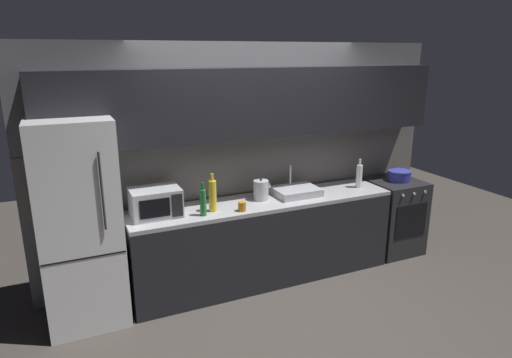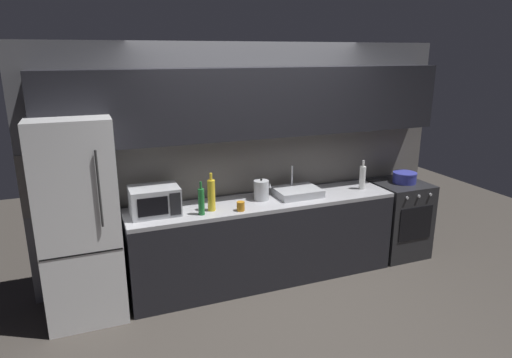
{
  "view_description": "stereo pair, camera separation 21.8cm",
  "coord_description": "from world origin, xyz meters",
  "px_view_note": "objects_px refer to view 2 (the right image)",
  "views": [
    {
      "loc": [
        -1.9,
        -3.08,
        2.4
      ],
      "look_at": [
        -0.09,
        0.9,
        1.15
      ],
      "focal_mm": 31.25,
      "sensor_mm": 36.0,
      "label": 1
    },
    {
      "loc": [
        -1.7,
        -3.17,
        2.4
      ],
      "look_at": [
        -0.09,
        0.9,
        1.15
      ],
      "focal_mm": 31.25,
      "sensor_mm": 36.0,
      "label": 2
    }
  ],
  "objects_px": {
    "mug_amber": "(241,206)",
    "cooking_pot": "(405,178)",
    "kettle": "(261,190)",
    "wine_bottle_green": "(201,201)",
    "refrigerator": "(79,220)",
    "microwave": "(155,201)",
    "wine_bottle_yellow": "(211,195)",
    "wine_bottle_white": "(362,177)",
    "oven_range": "(398,218)"
  },
  "relations": [
    {
      "from": "cooking_pot",
      "to": "wine_bottle_yellow",
      "type": "bearing_deg",
      "value": -177.99
    },
    {
      "from": "mug_amber",
      "to": "microwave",
      "type": "bearing_deg",
      "value": 164.76
    },
    {
      "from": "oven_range",
      "to": "microwave",
      "type": "xyz_separation_m",
      "value": [
        -2.89,
        0.02,
        0.58
      ]
    },
    {
      "from": "wine_bottle_yellow",
      "to": "mug_amber",
      "type": "relative_size",
      "value": 4.11
    },
    {
      "from": "oven_range",
      "to": "wine_bottle_yellow",
      "type": "relative_size",
      "value": 2.38
    },
    {
      "from": "refrigerator",
      "to": "wine_bottle_white",
      "type": "xyz_separation_m",
      "value": [
        3.0,
        -0.02,
        0.1
      ]
    },
    {
      "from": "kettle",
      "to": "wine_bottle_green",
      "type": "xyz_separation_m",
      "value": [
        -0.7,
        -0.2,
        0.03
      ]
    },
    {
      "from": "refrigerator",
      "to": "microwave",
      "type": "distance_m",
      "value": 0.69
    },
    {
      "from": "wine_bottle_yellow",
      "to": "wine_bottle_green",
      "type": "xyz_separation_m",
      "value": [
        -0.12,
        -0.08,
        -0.03
      ]
    },
    {
      "from": "microwave",
      "to": "mug_amber",
      "type": "xyz_separation_m",
      "value": [
        0.79,
        -0.22,
        -0.09
      ]
    },
    {
      "from": "oven_range",
      "to": "cooking_pot",
      "type": "bearing_deg",
      "value": 2.03
    },
    {
      "from": "kettle",
      "to": "wine_bottle_yellow",
      "type": "xyz_separation_m",
      "value": [
        -0.58,
        -0.12,
        0.06
      ]
    },
    {
      "from": "kettle",
      "to": "mug_amber",
      "type": "relative_size",
      "value": 2.53
    },
    {
      "from": "mug_amber",
      "to": "wine_bottle_yellow",
      "type": "bearing_deg",
      "value": 156.44
    },
    {
      "from": "wine_bottle_green",
      "to": "cooking_pot",
      "type": "bearing_deg",
      "value": 3.64
    },
    {
      "from": "wine_bottle_white",
      "to": "cooking_pot",
      "type": "bearing_deg",
      "value": 2.04
    },
    {
      "from": "kettle",
      "to": "wine_bottle_yellow",
      "type": "distance_m",
      "value": 0.59
    },
    {
      "from": "refrigerator",
      "to": "kettle",
      "type": "relative_size",
      "value": 8.05
    },
    {
      "from": "wine_bottle_green",
      "to": "refrigerator",
      "type": "bearing_deg",
      "value": 171.65
    },
    {
      "from": "kettle",
      "to": "mug_amber",
      "type": "distance_m",
      "value": 0.4
    },
    {
      "from": "wine_bottle_white",
      "to": "cooking_pot",
      "type": "height_order",
      "value": "wine_bottle_white"
    },
    {
      "from": "microwave",
      "to": "wine_bottle_green",
      "type": "xyz_separation_m",
      "value": [
        0.41,
        -0.18,
        -0.0
      ]
    },
    {
      "from": "microwave",
      "to": "kettle",
      "type": "distance_m",
      "value": 1.11
    },
    {
      "from": "wine_bottle_green",
      "to": "wine_bottle_white",
      "type": "distance_m",
      "value": 1.91
    },
    {
      "from": "kettle",
      "to": "wine_bottle_white",
      "type": "height_order",
      "value": "wine_bottle_white"
    },
    {
      "from": "wine_bottle_green",
      "to": "wine_bottle_yellow",
      "type": "bearing_deg",
      "value": 31.93
    },
    {
      "from": "microwave",
      "to": "wine_bottle_yellow",
      "type": "distance_m",
      "value": 0.54
    },
    {
      "from": "oven_range",
      "to": "refrigerator",
      "type": "bearing_deg",
      "value": 179.98
    },
    {
      "from": "refrigerator",
      "to": "microwave",
      "type": "relative_size",
      "value": 4.08
    },
    {
      "from": "microwave",
      "to": "cooking_pot",
      "type": "bearing_deg",
      "value": -0.36
    },
    {
      "from": "wine_bottle_white",
      "to": "mug_amber",
      "type": "relative_size",
      "value": 3.6
    },
    {
      "from": "refrigerator",
      "to": "oven_range",
      "type": "distance_m",
      "value": 3.6
    },
    {
      "from": "oven_range",
      "to": "wine_bottle_green",
      "type": "xyz_separation_m",
      "value": [
        -2.48,
        -0.16,
        0.58
      ]
    },
    {
      "from": "wine_bottle_green",
      "to": "cooking_pot",
      "type": "height_order",
      "value": "wine_bottle_green"
    },
    {
      "from": "oven_range",
      "to": "microwave",
      "type": "distance_m",
      "value": 2.95
    },
    {
      "from": "refrigerator",
      "to": "oven_range",
      "type": "bearing_deg",
      "value": -0.02
    },
    {
      "from": "microwave",
      "to": "wine_bottle_yellow",
      "type": "bearing_deg",
      "value": -10.88
    },
    {
      "from": "refrigerator",
      "to": "cooking_pot",
      "type": "height_order",
      "value": "refrigerator"
    },
    {
      "from": "mug_amber",
      "to": "cooking_pot",
      "type": "height_order",
      "value": "cooking_pot"
    },
    {
      "from": "kettle",
      "to": "microwave",
      "type": "bearing_deg",
      "value": -178.88
    },
    {
      "from": "wine_bottle_white",
      "to": "wine_bottle_green",
      "type": "bearing_deg",
      "value": -175.85
    },
    {
      "from": "oven_range",
      "to": "wine_bottle_yellow",
      "type": "height_order",
      "value": "wine_bottle_yellow"
    },
    {
      "from": "wine_bottle_green",
      "to": "microwave",
      "type": "bearing_deg",
      "value": 156.5
    },
    {
      "from": "wine_bottle_yellow",
      "to": "refrigerator",
      "type": "bearing_deg",
      "value": 176.04
    },
    {
      "from": "wine_bottle_white",
      "to": "mug_amber",
      "type": "bearing_deg",
      "value": -173.41
    },
    {
      "from": "cooking_pot",
      "to": "refrigerator",
      "type": "bearing_deg",
      "value": -180.0
    },
    {
      "from": "refrigerator",
      "to": "cooking_pot",
      "type": "relative_size",
      "value": 6.77
    },
    {
      "from": "kettle",
      "to": "cooking_pot",
      "type": "height_order",
      "value": "kettle"
    },
    {
      "from": "oven_range",
      "to": "wine_bottle_green",
      "type": "relative_size",
      "value": 2.76
    },
    {
      "from": "wine_bottle_white",
      "to": "wine_bottle_yellow",
      "type": "bearing_deg",
      "value": -178.01
    }
  ]
}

